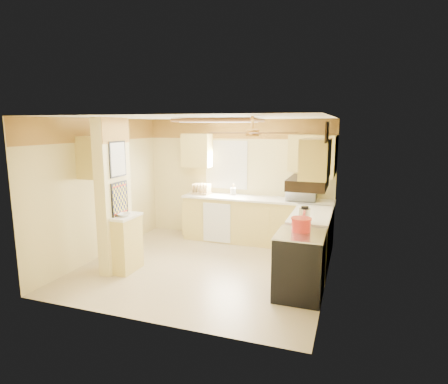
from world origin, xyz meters
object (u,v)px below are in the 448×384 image
at_px(bowl, 123,215).
at_px(stove, 300,265).
at_px(kettle, 305,215).
at_px(dutch_oven, 301,224).
at_px(microwave, 302,192).

bearing_deg(bowl, stove, 1.30).
relative_size(stove, kettle, 3.56).
xyz_separation_m(stove, kettle, (-0.01, 0.46, 0.60)).
relative_size(bowl, dutch_oven, 0.69).
relative_size(stove, bowl, 4.64).
distance_m(microwave, dutch_oven, 2.07).
distance_m(stove, dutch_oven, 0.56).
height_order(stove, dutch_oven, dutch_oven).
relative_size(stove, microwave, 1.62).
bearing_deg(stove, bowl, -178.70).
xyz_separation_m(bowl, dutch_oven, (2.80, 0.17, 0.05)).
bearing_deg(microwave, dutch_oven, 97.56).
distance_m(microwave, bowl, 3.37).
height_order(microwave, bowl, microwave).
bearing_deg(kettle, stove, -88.41).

